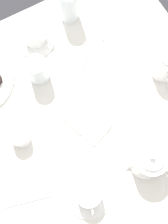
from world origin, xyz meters
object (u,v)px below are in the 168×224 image
object	(u,v)px
creamer_jug	(20,137)
napkin_folded	(87,122)
water_glass_short	(69,5)
water_glass_tall	(38,70)
teapot_far	(168,62)
teacup_with_saucer_right	(89,195)
teacup_with_saucer_left	(35,37)
knife_by_plate	(87,58)
teapot_near	(149,161)
spoon_for_tea	(28,200)

from	to	relation	value
creamer_jug	napkin_folded	xyz separation A→B (m)	(-0.06, -0.22, -0.02)
napkin_folded	water_glass_short	bearing A→B (deg)	-20.53
water_glass_tall	teapot_far	bearing A→B (deg)	-115.46
water_glass_tall	napkin_folded	world-z (taller)	water_glass_tall
teacup_with_saucer_right	napkin_folded	bearing A→B (deg)	-28.38
water_glass_tall	napkin_folded	bearing A→B (deg)	-164.59
teacup_with_saucer_left	water_glass_short	distance (m)	0.17
water_glass_tall	creamer_jug	world-z (taller)	water_glass_tall
creamer_jug	knife_by_plate	world-z (taller)	creamer_jug
teapot_far	knife_by_plate	distance (m)	0.29
teacup_with_saucer_right	creamer_jug	size ratio (longest dim) A/B	1.71
water_glass_tall	teapot_near	bearing A→B (deg)	-159.89
spoon_for_tea	teacup_with_saucer_right	bearing A→B (deg)	-115.32
teacup_with_saucer_left	knife_by_plate	bearing A→B (deg)	-140.74
teacup_with_saucer_left	teacup_with_saucer_right	size ratio (longest dim) A/B	1.00
teapot_near	teacup_with_saucer_right	xyz separation A→B (m)	(0.00, 0.22, -0.02)
creamer_jug	teapot_near	bearing A→B (deg)	-130.40
teacup_with_saucer_left	knife_by_plate	xyz separation A→B (m)	(-0.16, -0.13, -0.03)
napkin_folded	water_glass_tall	bearing A→B (deg)	15.41
teacup_with_saucer_right	knife_by_plate	bearing A→B (deg)	-28.98
spoon_for_tea	teapot_near	bearing A→B (deg)	-102.20
teapot_near	water_glass_short	distance (m)	0.62
water_glass_tall	knife_by_plate	xyz separation A→B (m)	(-0.02, -0.18, -0.05)
water_glass_short	napkin_folded	xyz separation A→B (m)	(-0.40, 0.15, -0.06)
knife_by_plate	spoon_for_tea	xyz separation A→B (m)	(-0.34, 0.41, -0.00)
teapot_far	napkin_folded	distance (m)	0.35
water_glass_short	knife_by_plate	xyz separation A→B (m)	(-0.19, 0.03, -0.07)
napkin_folded	spoon_for_tea	distance (m)	0.32
teacup_with_saucer_right	water_glass_short	distance (m)	0.68
teapot_near	creamer_jug	xyz separation A→B (m)	(0.28, 0.32, -0.02)
water_glass_short	spoon_for_tea	distance (m)	0.70
teapot_near	napkin_folded	xyz separation A→B (m)	(0.22, 0.10, -0.05)
napkin_folded	teapot_near	bearing A→B (deg)	-155.12
teacup_with_saucer_right	water_glass_tall	xyz separation A→B (m)	(0.45, -0.05, 0.02)
teapot_far	teacup_with_saucer_right	distance (m)	0.53
water_glass_short	spoon_for_tea	size ratio (longest dim) A/B	0.86
water_glass_short	spoon_for_tea	world-z (taller)	water_glass_short
water_glass_tall	napkin_folded	distance (m)	0.25
teacup_with_saucer_right	teacup_with_saucer_left	bearing A→B (deg)	-10.23
water_glass_short	knife_by_plate	size ratio (longest dim) A/B	0.68
teapot_near	teapot_far	size ratio (longest dim) A/B	0.88
teapot_near	napkin_folded	bearing A→B (deg)	-18.19
teapot_near	knife_by_plate	distance (m)	0.43
teacup_with_saucer_left	knife_by_plate	world-z (taller)	teacup_with_saucer_left
teapot_far	spoon_for_tea	world-z (taller)	teapot_far
water_glass_tall	creamer_jug	xyz separation A→B (m)	(-0.18, 0.16, -0.02)
teapot_far	teacup_with_saucer_right	size ratio (longest dim) A/B	1.20
teapot_far	creamer_jug	distance (m)	0.57
teacup_with_saucer_left	spoon_for_tea	bearing A→B (deg)	150.73
spoon_for_tea	creamer_jug	bearing A→B (deg)	-20.09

